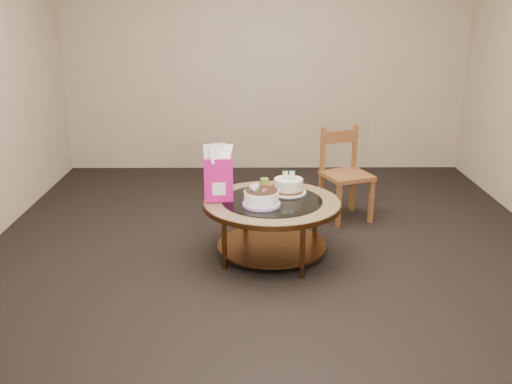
{
  "coord_description": "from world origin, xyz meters",
  "views": [
    {
      "loc": [
        -0.15,
        -3.95,
        1.82
      ],
      "look_at": [
        -0.12,
        0.02,
        0.51
      ],
      "focal_mm": 40.0,
      "sensor_mm": 36.0,
      "label": 1
    }
  ],
  "objects_px": {
    "coffee_table": "(272,210)",
    "gift_bag": "(218,173)",
    "decorated_cake": "(261,199)",
    "dining_chair": "(345,173)",
    "cream_cake": "(288,186)"
  },
  "relations": [
    {
      "from": "dining_chair",
      "to": "cream_cake",
      "type": "bearing_deg",
      "value": -149.46
    },
    {
      "from": "coffee_table",
      "to": "decorated_cake",
      "type": "bearing_deg",
      "value": -125.27
    },
    {
      "from": "coffee_table",
      "to": "gift_bag",
      "type": "height_order",
      "value": "gift_bag"
    },
    {
      "from": "decorated_cake",
      "to": "dining_chair",
      "type": "xyz_separation_m",
      "value": [
        0.75,
        0.96,
        -0.1
      ]
    },
    {
      "from": "decorated_cake",
      "to": "gift_bag",
      "type": "bearing_deg",
      "value": 158.6
    },
    {
      "from": "cream_cake",
      "to": "decorated_cake",
      "type": "bearing_deg",
      "value": -125.62
    },
    {
      "from": "dining_chair",
      "to": "gift_bag",
      "type": "bearing_deg",
      "value": -162.48
    },
    {
      "from": "decorated_cake",
      "to": "cream_cake",
      "type": "bearing_deg",
      "value": 53.34
    },
    {
      "from": "gift_bag",
      "to": "dining_chair",
      "type": "relative_size",
      "value": 0.51
    },
    {
      "from": "decorated_cake",
      "to": "cream_cake",
      "type": "height_order",
      "value": "cream_cake"
    },
    {
      "from": "coffee_table",
      "to": "gift_bag",
      "type": "bearing_deg",
      "value": 179.23
    },
    {
      "from": "coffee_table",
      "to": "dining_chair",
      "type": "distance_m",
      "value": 1.08
    },
    {
      "from": "gift_bag",
      "to": "dining_chair",
      "type": "bearing_deg",
      "value": 32.29
    },
    {
      "from": "cream_cake",
      "to": "dining_chair",
      "type": "height_order",
      "value": "dining_chair"
    },
    {
      "from": "coffee_table",
      "to": "decorated_cake",
      "type": "xyz_separation_m",
      "value": [
        -0.08,
        -0.12,
        0.13
      ]
    }
  ]
}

